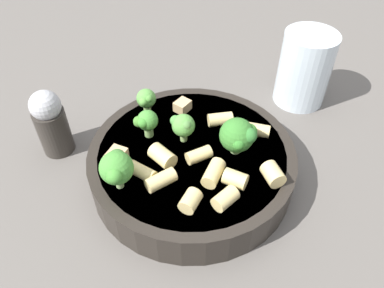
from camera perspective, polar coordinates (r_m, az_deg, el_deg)
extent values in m
plane|color=#5B5651|center=(0.43, 0.00, -4.78)|extent=(2.00, 2.00, 0.00)
cylinder|color=#28231E|center=(0.41, 0.00, -2.97)|extent=(0.22, 0.22, 0.04)
cylinder|color=beige|center=(0.40, 0.00, -1.32)|extent=(0.20, 0.20, 0.01)
torus|color=#28231E|center=(0.40, 0.00, -1.22)|extent=(0.22, 0.22, 0.00)
cylinder|color=#84AD60|center=(0.40, 6.64, -0.47)|extent=(0.01, 0.01, 0.01)
sphere|color=#387A2D|center=(0.39, 6.85, 1.35)|extent=(0.04, 0.04, 0.04)
sphere|color=#357F2D|center=(0.38, 7.05, 0.10)|extent=(0.01, 0.01, 0.01)
sphere|color=#31732F|center=(0.38, 8.68, 1.29)|extent=(0.02, 0.02, 0.02)
sphere|color=#377F2A|center=(0.39, 8.71, 1.89)|extent=(0.02, 0.02, 0.02)
cylinder|color=#84AD60|center=(0.41, -6.62, 2.09)|extent=(0.01, 0.01, 0.01)
sphere|color=#478E38|center=(0.40, -6.78, 3.61)|extent=(0.02, 0.02, 0.02)
sphere|color=#3E8931|center=(0.40, -7.59, 3.18)|extent=(0.01, 0.01, 0.01)
sphere|color=#408A31|center=(0.40, -7.45, 3.23)|extent=(0.01, 0.01, 0.01)
sphere|color=#458230|center=(0.40, -8.10, 3.40)|extent=(0.01, 0.01, 0.01)
cylinder|color=#93B766|center=(0.41, -1.67, 1.17)|extent=(0.01, 0.01, 0.01)
sphere|color=#569942|center=(0.40, -1.71, 2.71)|extent=(0.02, 0.02, 0.02)
sphere|color=#558943|center=(0.39, -0.51, 3.03)|extent=(0.01, 0.01, 0.01)
sphere|color=#4D8D40|center=(0.40, -2.53, 3.58)|extent=(0.01, 0.01, 0.01)
cylinder|color=#9EC175|center=(0.37, -11.03, -5.50)|extent=(0.01, 0.01, 0.02)
sphere|color=#478E38|center=(0.35, -11.44, -3.59)|extent=(0.03, 0.03, 0.03)
sphere|color=#437B36|center=(0.36, -11.60, -1.63)|extent=(0.02, 0.02, 0.02)
sphere|color=#448D34|center=(0.34, -11.65, -4.75)|extent=(0.01, 0.01, 0.01)
sphere|color=#439331|center=(0.35, -11.90, -4.89)|extent=(0.01, 0.01, 0.01)
cylinder|color=#93B766|center=(0.45, -6.85, 5.52)|extent=(0.01, 0.01, 0.01)
sphere|color=#569942|center=(0.44, -7.00, 6.92)|extent=(0.02, 0.02, 0.02)
sphere|color=#4F8B3A|center=(0.43, -6.58, 6.86)|extent=(0.01, 0.01, 0.01)
sphere|color=#58983F|center=(0.43, -7.40, 6.39)|extent=(0.01, 0.01, 0.01)
sphere|color=#518A3F|center=(0.44, -7.87, 7.09)|extent=(0.01, 0.01, 0.01)
cylinder|color=#E0C67F|center=(0.36, 6.59, -5.31)|extent=(0.03, 0.03, 0.02)
cylinder|color=#E0C67F|center=(0.43, 4.32, 3.78)|extent=(0.03, 0.02, 0.02)
cylinder|color=#E0C67F|center=(0.42, 9.75, 2.17)|extent=(0.03, 0.03, 0.01)
cylinder|color=#E0C67F|center=(0.39, 0.97, -1.72)|extent=(0.03, 0.01, 0.01)
cylinder|color=#E0C67F|center=(0.37, -7.67, -4.19)|extent=(0.03, 0.03, 0.01)
cylinder|color=#E0C67F|center=(0.35, -0.24, -8.67)|extent=(0.03, 0.02, 0.02)
cylinder|color=#E0C67F|center=(0.37, 3.23, -4.48)|extent=(0.03, 0.03, 0.02)
cylinder|color=#E0C67F|center=(0.38, -4.30, -2.21)|extent=(0.02, 0.03, 0.02)
cylinder|color=#E0C67F|center=(0.37, 12.24, -4.53)|extent=(0.02, 0.02, 0.02)
cylinder|color=#E0C67F|center=(0.36, -4.75, -5.50)|extent=(0.03, 0.02, 0.01)
cylinder|color=#E0C67F|center=(0.35, 5.10, -8.29)|extent=(0.03, 0.02, 0.02)
cube|color=tan|center=(0.45, -1.46, 5.83)|extent=(0.02, 0.02, 0.01)
cube|color=tan|center=(0.39, -11.40, -2.12)|extent=(0.03, 0.03, 0.02)
cylinder|color=silver|center=(0.53, 16.77, 10.92)|extent=(0.07, 0.07, 0.10)
cylinder|color=silver|center=(0.54, 16.32, 9.13)|extent=(0.06, 0.06, 0.06)
cylinder|color=#332D28|center=(0.47, -20.27, 1.85)|extent=(0.04, 0.04, 0.06)
sphere|color=#B7B7BC|center=(0.44, -21.50, 5.49)|extent=(0.03, 0.03, 0.03)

